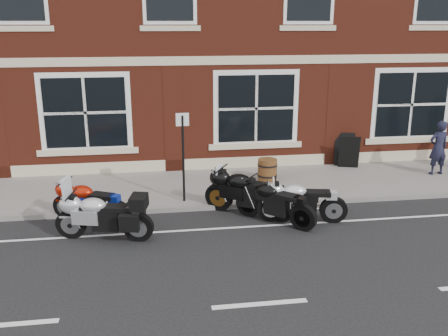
{
  "coord_description": "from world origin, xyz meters",
  "views": [
    {
      "loc": [
        -1.65,
        -10.09,
        4.47
      ],
      "look_at": [
        0.09,
        1.6,
        1.0
      ],
      "focal_mm": 40.0,
      "sensor_mm": 36.0,
      "label": 1
    }
  ],
  "objects": [
    {
      "name": "ground",
      "position": [
        0.0,
        0.0,
        0.0
      ],
      "size": [
        80.0,
        80.0,
        0.0
      ],
      "primitive_type": "plane",
      "color": "black",
      "rests_on": "ground"
    },
    {
      "name": "kerb",
      "position": [
        0.0,
        1.42,
        0.06
      ],
      "size": [
        30.0,
        0.16,
        0.12
      ],
      "primitive_type": "cube",
      "color": "slate",
      "rests_on": "ground"
    },
    {
      "name": "moto_touring_silver",
      "position": [
        -2.77,
        0.02,
        0.57
      ],
      "size": [
        2.09,
        0.72,
        1.39
      ],
      "rotation": [
        0.0,
        0.0,
        1.32
      ],
      "color": "black",
      "rests_on": "ground"
    },
    {
      "name": "pedestrian_left",
      "position": [
        6.66,
        3.02,
        0.93
      ],
      "size": [
        0.61,
        0.43,
        1.61
      ],
      "primitive_type": "imported",
      "rotation": [
        0.0,
        0.0,
        3.22
      ],
      "color": "black",
      "rests_on": "sidewalk"
    },
    {
      "name": "sidewalk",
      "position": [
        0.0,
        3.0,
        0.06
      ],
      "size": [
        30.0,
        3.0,
        0.12
      ],
      "primitive_type": "cube",
      "color": "slate",
      "rests_on": "ground"
    },
    {
      "name": "a_board_sign",
      "position": [
        4.33,
        4.18,
        0.64
      ],
      "size": [
        0.72,
        0.58,
        1.03
      ],
      "primitive_type": null,
      "rotation": [
        0.0,
        0.0,
        -0.31
      ],
      "color": "black",
      "rests_on": "sidewalk"
    },
    {
      "name": "moto_sport_silver",
      "position": [
        1.69,
        0.35,
        0.53
      ],
      "size": [
        2.05,
        0.57,
        0.93
      ],
      "rotation": [
        0.0,
        0.0,
        1.35
      ],
      "color": "black",
      "rests_on": "ground"
    },
    {
      "name": "moto_naked_black",
      "position": [
        1.07,
        0.38,
        0.54
      ],
      "size": [
        1.58,
        1.57,
        0.94
      ],
      "rotation": [
        0.0,
        0.0,
        0.79
      ],
      "color": "black",
      "rests_on": "ground"
    },
    {
      "name": "parking_sign",
      "position": [
        -0.9,
        1.81,
        1.42
      ],
      "size": [
        0.32,
        0.06,
        2.25
      ],
      "rotation": [
        0.0,
        0.0,
        0.04
      ],
      "color": "black",
      "rests_on": "sidewalk"
    },
    {
      "name": "moto_sport_black",
      "position": [
        0.56,
        0.93,
        0.59
      ],
      "size": [
        1.97,
        1.42,
        1.03
      ],
      "rotation": [
        0.0,
        0.0,
        0.97
      ],
      "color": "black",
      "rests_on": "ground"
    },
    {
      "name": "moto_sport_red",
      "position": [
        -3.1,
        1.01,
        0.52
      ],
      "size": [
        1.86,
        1.01,
        0.91
      ],
      "rotation": [
        0.0,
        0.0,
        1.11
      ],
      "color": "black",
      "rests_on": "ground"
    },
    {
      "name": "barrel_planter",
      "position": [
        1.56,
        3.15,
        0.43
      ],
      "size": [
        0.57,
        0.57,
        0.63
      ],
      "color": "#4C2C14",
      "rests_on": "sidewalk"
    }
  ]
}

